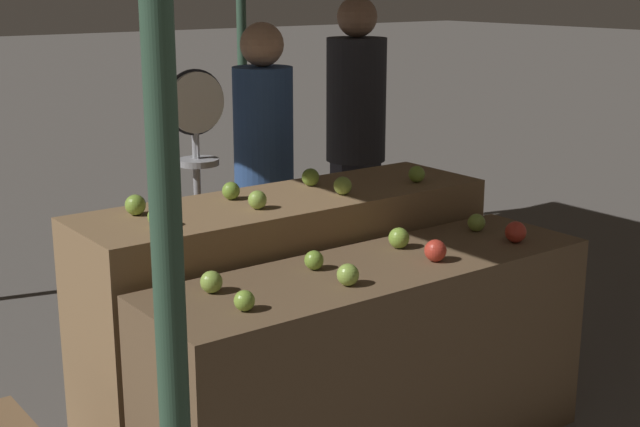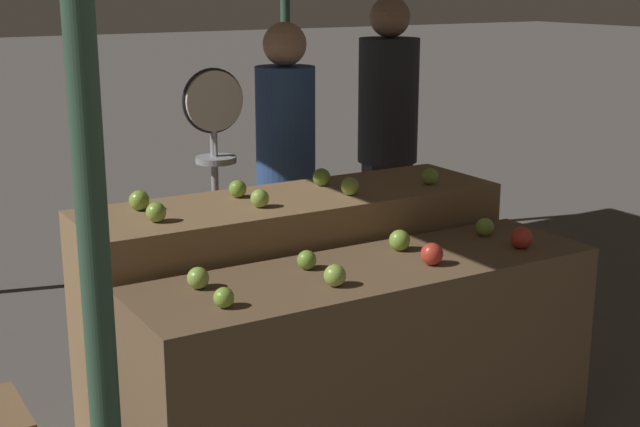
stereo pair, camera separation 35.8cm
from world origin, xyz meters
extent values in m
cylinder|color=#33513D|center=(-1.29, -0.83, 1.22)|extent=(0.07, 0.07, 2.44)
cylinder|color=#33513D|center=(1.29, 3.02, 1.22)|extent=(0.07, 0.07, 2.44)
cube|color=brown|center=(0.00, 0.00, 0.42)|extent=(1.88, 0.55, 0.84)
cube|color=olive|center=(0.00, 0.60, 0.50)|extent=(1.88, 0.55, 1.00)
sphere|color=#84AD3D|center=(-0.66, -0.11, 0.88)|extent=(0.07, 0.07, 0.07)
sphere|color=#8EB247|center=(-0.23, -0.12, 0.88)|extent=(0.08, 0.08, 0.08)
sphere|color=red|center=(0.22, -0.10, 0.89)|extent=(0.09, 0.09, 0.09)
sphere|color=red|center=(0.67, -0.11, 0.89)|extent=(0.09, 0.09, 0.09)
sphere|color=#8EB247|center=(-0.66, 0.11, 0.88)|extent=(0.08, 0.08, 0.08)
sphere|color=#7AA338|center=(-0.22, 0.10, 0.88)|extent=(0.07, 0.07, 0.07)
sphere|color=#84AD3D|center=(0.22, 0.12, 0.89)|extent=(0.09, 0.09, 0.09)
sphere|color=#8EB247|center=(0.66, 0.11, 0.88)|extent=(0.08, 0.08, 0.08)
sphere|color=#84AD3D|center=(-0.66, 0.50, 1.03)|extent=(0.08, 0.08, 0.08)
sphere|color=#8EB247|center=(-0.21, 0.50, 1.03)|extent=(0.08, 0.08, 0.08)
sphere|color=#8EB247|center=(0.22, 0.49, 1.04)|extent=(0.08, 0.08, 0.08)
sphere|color=#84AD3D|center=(0.65, 0.48, 1.03)|extent=(0.08, 0.08, 0.08)
sphere|color=#84AD3D|center=(-0.66, 0.71, 1.04)|extent=(0.08, 0.08, 0.08)
sphere|color=#7AA338|center=(-0.21, 0.71, 1.03)|extent=(0.08, 0.08, 0.08)
sphere|color=#7AA338|center=(0.21, 0.72, 1.04)|extent=(0.08, 0.08, 0.08)
cylinder|color=#99999E|center=(-0.08, 1.26, 0.69)|extent=(0.04, 0.04, 1.37)
cylinder|color=black|center=(-0.08, 1.25, 1.34)|extent=(0.31, 0.01, 0.31)
cylinder|color=silver|center=(-0.08, 1.24, 1.34)|extent=(0.29, 0.02, 0.29)
cylinder|color=#99999E|center=(-0.08, 1.24, 1.13)|extent=(0.01, 0.01, 0.14)
cylinder|color=#99999E|center=(-0.08, 1.24, 1.06)|extent=(0.20, 0.20, 0.03)
cube|color=#2D2D38|center=(0.37, 1.35, 0.40)|extent=(0.26, 0.18, 0.79)
cylinder|color=#2D4C84|center=(0.37, 1.35, 1.13)|extent=(0.37, 0.37, 0.69)
sphere|color=tan|center=(0.37, 1.35, 1.59)|extent=(0.22, 0.22, 0.22)
cube|color=#2D2D38|center=(1.24, 1.66, 0.42)|extent=(0.30, 0.21, 0.84)
cylinder|color=#232328|center=(1.24, 1.66, 1.21)|extent=(0.42, 0.42, 0.73)
sphere|color=#936B51|center=(1.24, 1.66, 1.70)|extent=(0.24, 0.24, 0.24)
camera|label=1|loc=(-2.12, -2.48, 1.90)|focal=50.00mm
camera|label=2|loc=(-1.82, -2.68, 1.90)|focal=50.00mm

